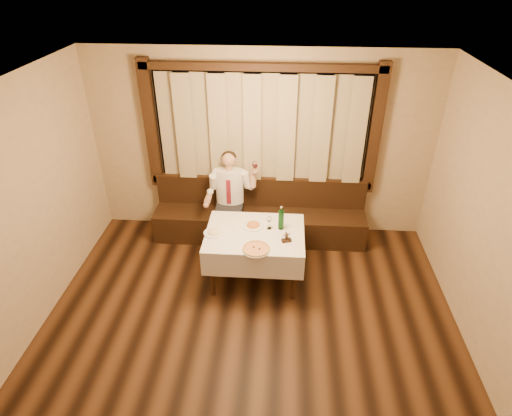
# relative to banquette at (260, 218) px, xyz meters

# --- Properties ---
(room) EXTENTS (5.01, 6.01, 2.81)m
(room) POSITION_rel_banquette_xyz_m (-0.00, -1.75, 1.19)
(room) COLOR black
(room) RESTS_ON ground
(banquette) EXTENTS (3.20, 0.61, 0.94)m
(banquette) POSITION_rel_banquette_xyz_m (0.00, 0.00, 0.00)
(banquette) COLOR black
(banquette) RESTS_ON ground
(dining_table) EXTENTS (1.27, 0.97, 0.76)m
(dining_table) POSITION_rel_banquette_xyz_m (0.00, -1.02, 0.34)
(dining_table) COLOR black
(dining_table) RESTS_ON ground
(pizza) EXTENTS (0.35, 0.35, 0.04)m
(pizza) POSITION_rel_banquette_xyz_m (0.04, -1.40, 0.46)
(pizza) COLOR white
(pizza) RESTS_ON dining_table
(pasta_red) EXTENTS (0.28, 0.28, 0.10)m
(pasta_red) POSITION_rel_banquette_xyz_m (-0.03, -0.89, 0.48)
(pasta_red) COLOR white
(pasta_red) RESTS_ON dining_table
(pasta_cream) EXTENTS (0.26, 0.26, 0.09)m
(pasta_cream) POSITION_rel_banquette_xyz_m (-0.52, -1.09, 0.48)
(pasta_cream) COLOR white
(pasta_cream) RESTS_ON dining_table
(green_bottle) EXTENTS (0.07, 0.07, 0.33)m
(green_bottle) POSITION_rel_banquette_xyz_m (0.33, -0.92, 0.59)
(green_bottle) COLOR #0F4816
(green_bottle) RESTS_ON dining_table
(table_wine_glass) EXTENTS (0.07, 0.07, 0.19)m
(table_wine_glass) POSITION_rel_banquette_xyz_m (0.18, -0.93, 0.58)
(table_wine_glass) COLOR white
(table_wine_glass) RESTS_ON dining_table
(cruet_caddy) EXTENTS (0.13, 0.10, 0.13)m
(cruet_caddy) POSITION_rel_banquette_xyz_m (0.41, -1.20, 0.49)
(cruet_caddy) COLOR black
(cruet_caddy) RESTS_ON dining_table
(seated_man) EXTENTS (0.77, 0.58, 1.41)m
(seated_man) POSITION_rel_banquette_xyz_m (-0.44, -0.09, 0.51)
(seated_man) COLOR black
(seated_man) RESTS_ON ground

